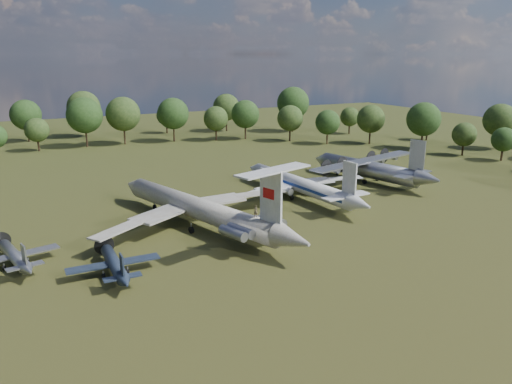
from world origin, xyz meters
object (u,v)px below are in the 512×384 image
an12_transport (368,171)px  tu104_jet (299,187)px  person_on_il62 (256,211)px  small_prop_northwest (15,259)px  il62_airliner (198,212)px  small_prop_west (115,267)px

an12_transport → tu104_jet: bearing=177.0°
tu104_jet → person_on_il62: person_on_il62 is taller
tu104_jet → small_prop_northwest: 48.08m
il62_airliner → an12_transport: 41.54m
person_on_il62 → il62_airliner: bearing=-72.1°
an12_transport → small_prop_west: size_ratio=2.22×
il62_airliner → tu104_jet: size_ratio=1.21×
small_prop_west → small_prop_northwest: bearing=143.1°
il62_airliner → an12_transport: il62_airliner is taller
small_prop_northwest → person_on_il62: bearing=-28.3°
small_prop_west → small_prop_northwest: size_ratio=1.01×
il62_airliner → small_prop_west: 18.88m
small_prop_northwest → person_on_il62: person_on_il62 is taller
small_prop_northwest → tu104_jet: bearing=0.2°
il62_airliner → person_on_il62: bearing=-90.0°
tu104_jet → small_prop_northwest: size_ratio=2.57×
il62_airliner → tu104_jet: (21.80, 6.84, -0.35)m
il62_airliner → person_on_il62: 12.79m
il62_airliner → small_prop_west: il62_airliner is taller
il62_airliner → small_prop_west: size_ratio=3.08×
small_prop_west → person_on_il62: bearing=-0.1°
an12_transport → small_prop_west: an12_transport is taller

